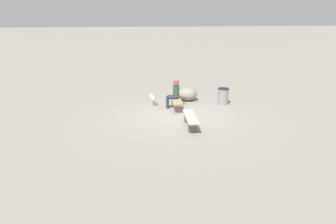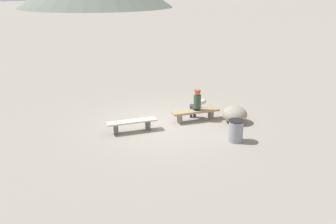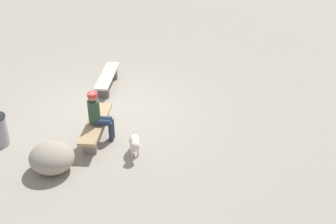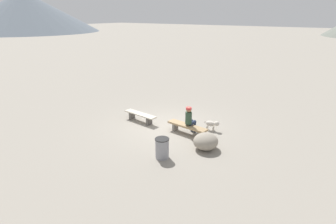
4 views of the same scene
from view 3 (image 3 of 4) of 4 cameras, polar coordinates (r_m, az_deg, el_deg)
ground at (r=12.17m, az=-7.34°, el=-0.06°), size 210.00×210.00×0.06m
bench_left at (r=13.26m, az=-7.67°, el=4.26°), size 1.85×0.55×0.42m
bench_right at (r=10.97m, az=-9.10°, el=-1.69°), size 1.91×0.58×0.43m
seated_person at (r=10.70m, az=-8.87°, el=-0.11°), size 0.33×0.59×1.26m
dog at (r=10.26m, az=-4.26°, el=-3.87°), size 0.72×0.29×0.49m
boulder at (r=10.09m, az=-14.51°, el=-5.62°), size 1.16×1.19×0.64m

